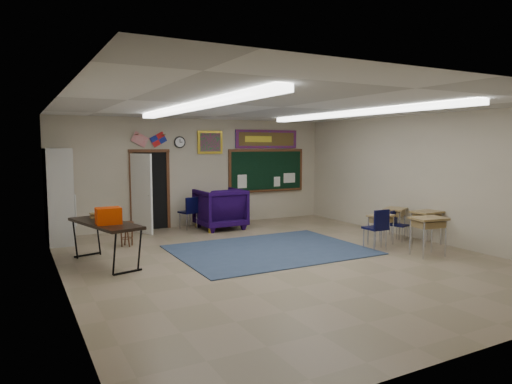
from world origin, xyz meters
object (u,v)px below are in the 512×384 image
wingback_armchair (220,209)px  student_desk_front_right (395,221)px  folding_table (106,241)px  student_desk_front_left (381,228)px  wooden_stool (127,234)px

wingback_armchair → student_desk_front_right: (3.30, -3.13, -0.15)m
wingback_armchair → folding_table: bearing=34.1°
wingback_armchair → student_desk_front_right: bearing=135.8°
student_desk_front_right → wingback_armchair: bearing=106.5°
student_desk_front_left → wooden_stool: student_desk_front_left is taller
folding_table → wooden_stool: folding_table is taller
wingback_armchair → folding_table: 4.19m
student_desk_front_left → folding_table: folding_table is taller
folding_table → wingback_armchair: bearing=20.2°
wooden_stool → wingback_armchair: bearing=20.2°
wingback_armchair → wooden_stool: size_ratio=2.20×
folding_table → wooden_stool: (0.70, 1.38, -0.16)m
student_desk_front_right → wooden_stool: (-6.05, 2.12, -0.12)m
wooden_stool → folding_table: bearing=-116.8°
wingback_armchair → wooden_stool: (-2.74, -1.01, -0.27)m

